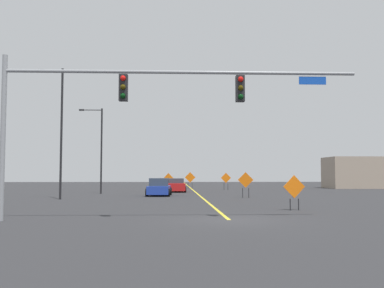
{
  "coord_description": "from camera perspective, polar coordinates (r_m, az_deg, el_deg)",
  "views": [
    {
      "loc": [
        -2.17,
        -17.72,
        1.8
      ],
      "look_at": [
        -0.48,
        24.06,
        4.59
      ],
      "focal_mm": 42.18,
      "sensor_mm": 36.0,
      "label": 1
    }
  ],
  "objects": [
    {
      "name": "street_lamp_mid_left",
      "position": [
        42.49,
        -11.6,
        -0.25
      ],
      "size": [
        2.18,
        0.24,
        7.89
      ],
      "color": "black",
      "rests_on": "ground"
    },
    {
      "name": "street_lamp_near_left",
      "position": [
        33.76,
        -16.36,
        2.01
      ],
      "size": [
        1.78,
        0.24,
        9.44
      ],
      "color": "black",
      "rests_on": "ground"
    },
    {
      "name": "construction_sign_left_shoulder",
      "position": [
        23.07,
        12.79,
        -5.5
      ],
      "size": [
        1.14,
        0.23,
        1.74
      ],
      "color": "orange",
      "rests_on": "ground"
    },
    {
      "name": "construction_sign_right_lane",
      "position": [
        59.86,
        -3.0,
        -4.4
      ],
      "size": [
        1.3,
        0.37,
        1.94
      ],
      "color": "orange",
      "rests_on": "ground"
    },
    {
      "name": "construction_sign_median_near",
      "position": [
        34.79,
        6.8,
        -4.72
      ],
      "size": [
        1.17,
        0.28,
        1.95
      ],
      "color": "orange",
      "rests_on": "ground"
    },
    {
      "name": "construction_sign_right_shoulder",
      "position": [
        57.01,
        -0.24,
        -4.34
      ],
      "size": [
        1.33,
        0.17,
        2.05
      ],
      "color": "orange",
      "rests_on": "ground"
    },
    {
      "name": "ground",
      "position": [
        17.94,
        4.71,
        -9.56
      ],
      "size": [
        172.68,
        172.68,
        0.0
      ],
      "primitive_type": "plane",
      "color": "#2D2D30"
    },
    {
      "name": "road_centre_stripe",
      "position": [
        65.75,
        -0.43,
        -5.39
      ],
      "size": [
        0.16,
        95.94,
        0.01
      ],
      "color": "yellow",
      "rests_on": "ground"
    },
    {
      "name": "car_red_approaching",
      "position": [
        45.69,
        -2.16,
        -5.25
      ],
      "size": [
        2.19,
        4.3,
        1.37
      ],
      "color": "red",
      "rests_on": "ground"
    },
    {
      "name": "traffic_signal_assembly",
      "position": [
        18.05,
        -7.96,
        5.82
      ],
      "size": [
        14.02,
        0.44,
        6.47
      ],
      "color": "gray",
      "rests_on": "ground"
    },
    {
      "name": "construction_sign_median_far",
      "position": [
        51.46,
        4.31,
        -4.43
      ],
      "size": [
        1.16,
        0.06,
        1.95
      ],
      "color": "orange",
      "rests_on": "ground"
    },
    {
      "name": "roadside_building_east",
      "position": [
        61.18,
        19.52,
        -3.43
      ],
      "size": [
        6.16,
        5.34,
        3.96
      ],
      "color": "gray",
      "rests_on": "ground"
    },
    {
      "name": "car_blue_far",
      "position": [
        37.77,
        -4.17,
        -5.53
      ],
      "size": [
        2.1,
        4.1,
        1.46
      ],
      "color": "#1E389E",
      "rests_on": "ground"
    }
  ]
}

